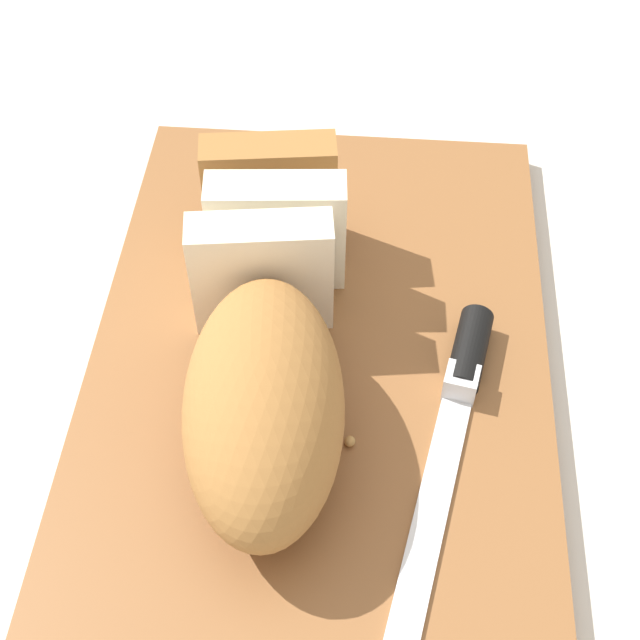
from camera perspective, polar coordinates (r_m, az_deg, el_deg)
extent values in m
plane|color=beige|center=(0.65, 0.00, -2.77)|extent=(3.00, 3.00, 0.00)
cube|color=brown|center=(0.64, 0.00, -2.25)|extent=(0.47, 0.33, 0.02)
ellipsoid|color=#996633|center=(0.55, -3.50, -5.34)|extent=(0.20, 0.12, 0.09)
cube|color=#F2E8CC|center=(0.62, -3.61, 2.92)|extent=(0.05, 0.10, 0.10)
cube|color=#F2E8CC|center=(0.64, -2.66, 5.46)|extent=(0.04, 0.10, 0.10)
cube|color=#996633|center=(0.67, -3.10, 7.77)|extent=(0.05, 0.10, 0.10)
cube|color=silver|center=(0.57, 6.83, -12.16)|extent=(0.20, 0.05, 0.00)
cylinder|color=black|center=(0.63, 9.27, -1.55)|extent=(0.07, 0.03, 0.02)
cube|color=silver|center=(0.61, 8.74, -3.87)|extent=(0.02, 0.02, 0.02)
sphere|color=tan|center=(0.59, 1.86, -7.53)|extent=(0.01, 0.01, 0.01)
sphere|color=tan|center=(0.60, -3.84, -6.48)|extent=(0.01, 0.01, 0.01)
sphere|color=tan|center=(0.59, -3.59, -7.82)|extent=(0.00, 0.00, 0.00)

